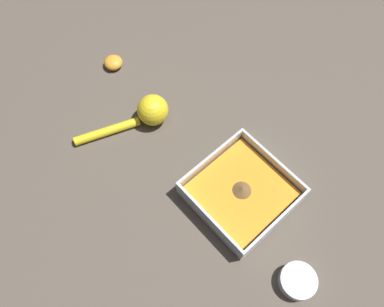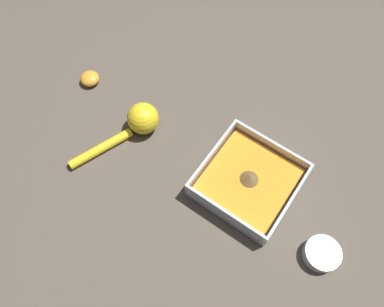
{
  "view_description": "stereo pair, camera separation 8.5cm",
  "coord_description": "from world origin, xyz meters",
  "views": [
    {
      "loc": [
        0.12,
        -0.24,
        0.78
      ],
      "look_at": [
        -0.16,
        0.01,
        0.03
      ],
      "focal_mm": 35.0,
      "sensor_mm": 36.0,
      "label": 1
    },
    {
      "loc": [
        0.06,
        -0.3,
        0.78
      ],
      "look_at": [
        -0.16,
        0.01,
        0.03
      ],
      "focal_mm": 35.0,
      "sensor_mm": 36.0,
      "label": 2
    }
  ],
  "objects": [
    {
      "name": "lemon_squeezer",
      "position": [
        -0.31,
        0.0,
        0.03
      ],
      "size": [
        0.12,
        0.23,
        0.07
      ],
      "rotation": [
        0.0,
        0.0,
        1.21
      ],
      "color": "yellow",
      "rests_on": "ground_plane"
    },
    {
      "name": "square_dish",
      "position": [
        -0.03,
        0.03,
        0.02
      ],
      "size": [
        0.2,
        0.2,
        0.05
      ],
      "color": "silver",
      "rests_on": "ground_plane"
    },
    {
      "name": "ground_plane",
      "position": [
        0.0,
        0.0,
        0.0
      ],
      "size": [
        4.0,
        4.0,
        0.0
      ],
      "primitive_type": "plane",
      "color": "brown"
    },
    {
      "name": "lemon_half",
      "position": [
        -0.51,
        0.04,
        0.01
      ],
      "size": [
        0.05,
        0.05,
        0.03
      ],
      "color": "orange",
      "rests_on": "ground_plane"
    },
    {
      "name": "spice_bowl",
      "position": [
        0.18,
        -0.02,
        0.01
      ],
      "size": [
        0.07,
        0.07,
        0.03
      ],
      "color": "silver",
      "rests_on": "ground_plane"
    }
  ]
}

